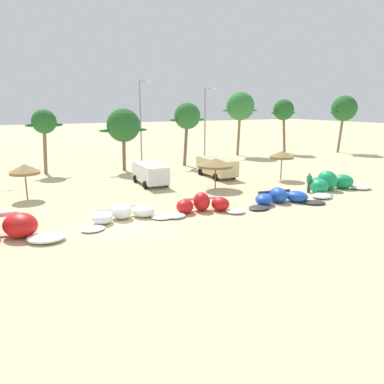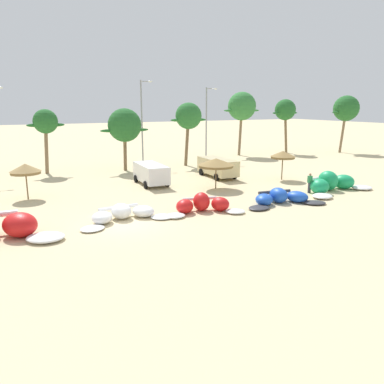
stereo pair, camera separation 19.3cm
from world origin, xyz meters
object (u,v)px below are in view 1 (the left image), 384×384
Objects in this scene: lamppost_east at (206,120)px; beach_umbrella_near_van at (25,169)px; palm_left_of_gap at (44,123)px; kite_left at (123,214)px; palm_right_of_gap at (240,107)px; kite_center at (281,198)px; parked_van at (216,166)px; beach_umbrella_middle at (216,163)px; lamppost_east_center at (141,119)px; beach_umbrella_near_palms at (282,155)px; parked_car_second at (150,172)px; palm_right at (284,110)px; kite_left_of_center at (203,205)px; palm_rightmost at (344,109)px; kite_right_of_center at (331,183)px; person_near_kites at (309,183)px; palm_center_right at (187,117)px; palm_center_left at (124,126)px.

beach_umbrella_near_van is at bearing -151.63° from lamppost_east.
kite_left is at bearing -84.16° from palm_left_of_gap.
palm_right_of_gap is 0.96× the size of lamppost_east.
parked_van is (1.19, 11.10, 0.67)m from kite_center.
kite_left is 0.68× the size of lamppost_east.
lamppost_east is (7.82, 15.55, 2.87)m from beach_umbrella_middle.
lamppost_east_center reaches higher than palm_left_of_gap.
palm_right_of_gap is at bearing 25.81° from beach_umbrella_near_van.
parked_van is 12.67m from lamppost_east.
parked_car_second is at bearing 162.99° from beach_umbrella_near_palms.
parked_car_second is 0.63× the size of palm_right.
kite_left_of_center is 0.66× the size of palm_rightmost.
lamppost_east is (6.16, 22.04, 4.68)m from kite_center.
parked_car_second reaches higher than kite_center.
palm_right is at bearing 4.98° from lamppost_east.
beach_umbrella_near_palms is 21.69m from palm_right.
person_near_kites is (-2.12, 0.35, 0.19)m from kite_right_of_center.
palm_center_right is (18.28, 9.10, 3.37)m from beach_umbrella_near_van.
palm_rightmost reaches higher than parked_car_second.
palm_right_of_gap is (24.17, 22.69, 6.40)m from kite_left.
person_near_kites reaches higher than kite_left_of_center.
palm_center_right reaches higher than palm_left_of_gap.
beach_umbrella_middle reaches higher than kite_right_of_center.
palm_center_left is (-11.71, 11.90, 2.44)m from beach_umbrella_near_palms.
palm_right reaches higher than palm_center_right.
beach_umbrella_middle is 0.39× the size of palm_right.
beach_umbrella_near_palms is (6.00, 7.02, 1.98)m from kite_center.
kite_right_of_center is at bearing -89.23° from lamppost_east.
palm_right_of_gap is 0.90× the size of lamppost_east_center.
kite_left is 15.74m from person_near_kites.
kite_left_of_center is at bearing -119.85° from lamppost_east.
palm_center_left reaches higher than parked_car_second.
lamppost_east is at bearing 90.77° from kite_right_of_center.
kite_left is 3.85× the size of person_near_kites.
kite_center is 19.17m from beach_umbrella_near_van.
palm_left_of_gap reaches higher than kite_right_of_center.
beach_umbrella_near_palms is 17.68m from lamppost_east_center.
palm_right_of_gap is (14.41, 17.48, 4.54)m from beach_umbrella_middle.
parked_car_second is at bearing 142.82° from kite_right_of_center.
palm_center_left reaches higher than person_near_kites.
person_near_kites is at bearing 5.41° from kite_left_of_center.
parked_car_second is at bearing 119.27° from kite_center.
lamppost_east_center reaches higher than palm_right.
palm_center_right is at bearing 108.57° from beach_umbrella_near_palms.
palm_right reaches higher than palm_center_left.
beach_umbrella_near_van is at bearing 159.18° from kite_right_of_center.
palm_center_left is (-12.14, 17.66, 4.22)m from kite_right_of_center.
parked_van is at bearing 118.07° from kite_right_of_center.
palm_right_of_gap is 7.19m from palm_right.
beach_umbrella_near_van is at bearing -104.64° from palm_left_of_gap.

